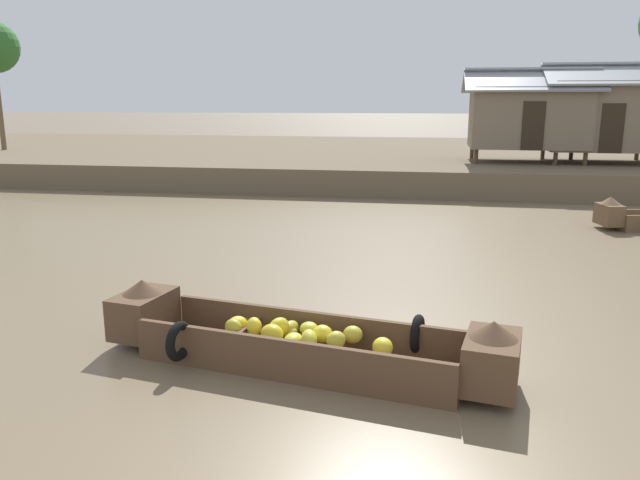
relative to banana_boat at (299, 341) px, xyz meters
The scene contains 5 objects.
ground_plane 5.11m from the banana_boat, 78.92° to the left, with size 300.00×300.00×0.00m, color #726047.
riverbank_strip 23.91m from the banana_boat, 87.65° to the left, with size 160.00×20.00×0.96m, color brown.
banana_boat is the anchor object (origin of this frame).
stilt_house_left 19.12m from the banana_boat, 73.52° to the left, with size 5.08×3.25×3.63m.
stilt_house_mid_left 20.30m from the banana_boat, 66.11° to the left, with size 4.78×3.57×3.81m.
Camera 1 is at (0.56, -2.24, 3.37)m, focal length 34.24 mm.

